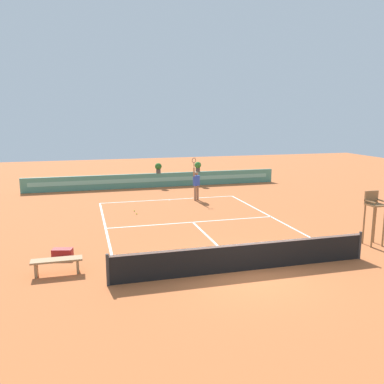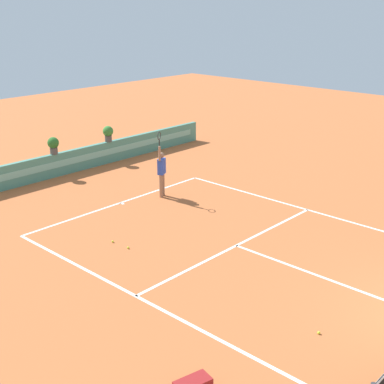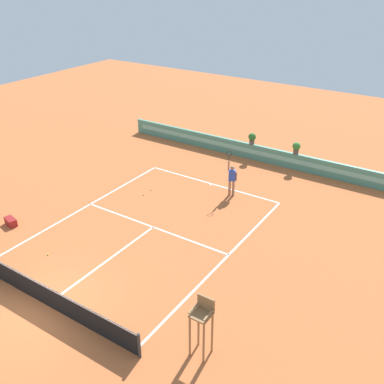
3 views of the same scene
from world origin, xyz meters
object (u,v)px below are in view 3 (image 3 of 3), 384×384
Objects in this scene: gear_bag at (11,222)px; potted_plant_centre at (252,138)px; potted_plant_right at (296,147)px; tennis_player at (232,178)px; tennis_ball_by_sideline at (151,190)px; tennis_ball_near_baseline at (144,195)px; tennis_ball_mid_court at (48,254)px; umpire_chair at (202,321)px.

potted_plant_centre reaches higher than gear_bag.
gear_bag is at bearing -123.51° from potted_plant_right.
tennis_player reaches higher than tennis_ball_by_sideline.
tennis_ball_near_baseline is 1.00× the size of tennis_ball_mid_court.
gear_bag is at bearing -131.26° from tennis_player.
tennis_player is at bearing -75.23° from potted_plant_centre.
potted_plant_right is at bearing 54.33° from tennis_ball_near_baseline.
umpire_chair is 2.96× the size of potted_plant_right.
tennis_ball_mid_court is at bearing 174.10° from umpire_chair.
gear_bag is 3.50m from tennis_ball_mid_court.
potted_plant_right reaches higher than tennis_ball_mid_court.
tennis_ball_by_sideline is at bearing -110.64° from potted_plant_centre.
tennis_player is at bearing 33.22° from tennis_ball_near_baseline.
potted_plant_centre reaches higher than tennis_ball_by_sideline.
potted_plant_centre is at bearing 110.76° from umpire_chair.
umpire_chair reaches higher than tennis_ball_by_sideline.
potted_plant_centre is at bearing 69.36° from tennis_ball_by_sideline.
potted_plant_centre is 2.92m from potted_plant_right.
gear_bag reaches higher than tennis_ball_by_sideline.
umpire_chair is at bearing -44.06° from tennis_ball_by_sideline.
tennis_ball_mid_court is 15.37m from potted_plant_right.
gear_bag is 7.36m from tennis_ball_by_sideline.
gear_bag is 10.29× the size of tennis_ball_mid_court.
umpire_chair reaches higher than gear_bag.
potted_plant_centre reaches higher than tennis_ball_mid_court.
potted_plant_right reaches higher than tennis_ball_near_baseline.
umpire_chair is 31.47× the size of tennis_ball_by_sideline.
tennis_player is (-4.38, 10.01, -0.29)m from umpire_chair.
tennis_ball_by_sideline is 7.63m from potted_plant_centre.
gear_bag is at bearing -120.47° from tennis_ball_near_baseline.
gear_bag is at bearing 172.37° from umpire_chair.
tennis_ball_near_baseline and tennis_ball_mid_court have the same top height.
tennis_ball_near_baseline is at bearing 89.88° from tennis_ball_mid_court.
tennis_ball_by_sideline is at bearing 92.51° from tennis_ball_near_baseline.
potted_plant_right is (1.57, 5.12, 0.36)m from tennis_player.
potted_plant_centre is (2.63, 14.26, 1.38)m from tennis_ball_mid_court.
umpire_chair is 10.93m from tennis_player.
umpire_chair is 11.73m from tennis_ball_by_sideline.
tennis_player reaches higher than potted_plant_centre.
gear_bag is at bearing -117.52° from tennis_ball_by_sideline.
tennis_ball_near_baseline is (-8.35, 7.41, -1.31)m from umpire_chair.
tennis_player is 10.02m from tennis_ball_mid_court.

